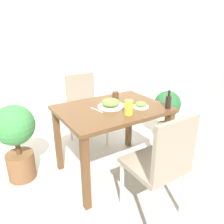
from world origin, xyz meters
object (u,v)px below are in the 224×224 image
(side_plate, at_px, (141,105))
(sauce_bottle, at_px, (168,101))
(chair_near, at_px, (161,162))
(drink_cup, at_px, (115,95))
(chair_far, at_px, (85,105))
(potted_plant_left, at_px, (16,136))
(potted_plant_right, at_px, (167,109))
(food_plate, at_px, (111,103))
(juice_glass, at_px, (129,108))

(side_plate, height_order, sauce_bottle, sauce_bottle)
(chair_near, relative_size, drink_cup, 12.23)
(side_plate, xyz_separation_m, sauce_bottle, (0.21, -0.16, 0.05))
(chair_far, bearing_deg, potted_plant_left, -157.60)
(potted_plant_right, bearing_deg, drink_cup, 178.23)
(chair_far, distance_m, side_plate, 0.98)
(food_plate, xyz_separation_m, drink_cup, (0.20, 0.21, -0.00))
(chair_near, height_order, sauce_bottle, sauce_bottle)
(food_plate, relative_size, sauce_bottle, 1.38)
(side_plate, relative_size, juice_glass, 1.18)
(drink_cup, bearing_deg, potted_plant_left, 170.64)
(sauce_bottle, relative_size, potted_plant_left, 0.23)
(side_plate, distance_m, juice_glass, 0.23)
(sauce_bottle, bearing_deg, chair_far, 109.21)
(side_plate, relative_size, potted_plant_right, 0.23)
(food_plate, bearing_deg, potted_plant_right, 10.57)
(side_plate, distance_m, potted_plant_left, 1.26)
(food_plate, relative_size, side_plate, 1.61)
(chair_near, height_order, potted_plant_right, chair_near)
(chair_near, height_order, food_plate, chair_near)
(potted_plant_left, bearing_deg, side_plate, -26.69)
(side_plate, bearing_deg, juice_glass, -158.31)
(chair_far, bearing_deg, drink_cup, -77.84)
(chair_far, relative_size, drink_cup, 12.23)
(drink_cup, distance_m, juice_glass, 0.49)
(potted_plant_right, bearing_deg, chair_far, 147.90)
(chair_far, height_order, juice_glass, chair_far)
(chair_near, xyz_separation_m, food_plate, (-0.00, 0.73, 0.26))
(chair_near, distance_m, side_plate, 0.66)
(chair_far, xyz_separation_m, drink_cup, (0.12, -0.55, 0.26))
(sauce_bottle, height_order, potted_plant_left, sauce_bottle)
(chair_far, bearing_deg, potted_plant_right, -32.10)
(juice_glass, bearing_deg, potted_plant_left, 144.33)
(chair_near, xyz_separation_m, sauce_bottle, (0.46, 0.41, 0.29))
(sauce_bottle, bearing_deg, juice_glass, 170.38)
(chair_far, distance_m, drink_cup, 0.62)
(chair_far, height_order, drink_cup, chair_far)
(sauce_bottle, bearing_deg, potted_plant_right, 43.13)
(chair_near, relative_size, side_plate, 5.77)
(drink_cup, height_order, potted_plant_left, drink_cup)
(chair_far, relative_size, juice_glass, 6.80)
(food_plate, relative_size, juice_glass, 1.90)
(side_plate, bearing_deg, sauce_bottle, -36.52)
(chair_near, height_order, drink_cup, chair_near)
(chair_far, relative_size, potted_plant_left, 1.14)
(juice_glass, relative_size, potted_plant_right, 0.19)
(potted_plant_left, distance_m, potted_plant_right, 1.86)
(drink_cup, distance_m, potted_plant_left, 1.10)
(chair_near, relative_size, sauce_bottle, 4.92)
(potted_plant_right, bearing_deg, chair_near, -137.49)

